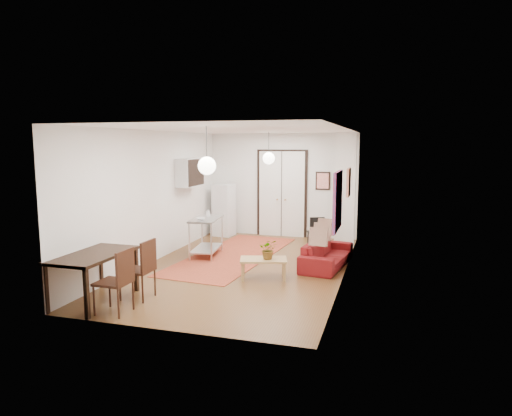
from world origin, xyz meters
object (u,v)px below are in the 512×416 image
(fridge, at_px, (224,210))
(dining_chair_near, at_px, (140,263))
(kitchen_counter, at_px, (206,232))
(dining_chair_far, at_px, (117,274))
(sofa, at_px, (327,254))
(black_side_chair, at_px, (316,229))
(dining_table, at_px, (93,259))
(coffee_table, at_px, (263,261))

(fridge, distance_m, dining_chair_near, 5.37)
(kitchen_counter, bearing_deg, dining_chair_far, -97.62)
(sofa, relative_size, black_side_chair, 2.28)
(sofa, distance_m, fridge, 4.15)
(dining_table, xyz_separation_m, black_side_chair, (2.90, 5.05, -0.26))
(black_side_chair, bearing_deg, dining_chair_near, 41.33)
(kitchen_counter, bearing_deg, dining_table, -107.49)
(kitchen_counter, xyz_separation_m, dining_chair_near, (0.02, -2.99, 0.01))
(dining_chair_far, bearing_deg, coffee_table, 143.21)
(coffee_table, relative_size, black_side_chair, 1.23)
(dining_table, height_order, black_side_chair, dining_table)
(fridge, height_order, dining_chair_far, fridge)
(sofa, height_order, coffee_table, sofa)
(coffee_table, xyz_separation_m, black_side_chair, (0.55, 3.00, 0.12))
(black_side_chair, bearing_deg, sofa, 84.24)
(coffee_table, relative_size, kitchen_counter, 0.80)
(sofa, xyz_separation_m, coffee_table, (-1.06, -1.25, 0.08))
(fridge, xyz_separation_m, dining_chair_far, (0.46, -6.05, -0.14))
(kitchen_counter, bearing_deg, coffee_table, -46.16)
(kitchen_counter, xyz_separation_m, black_side_chair, (2.32, 1.61, -0.11))
(kitchen_counter, bearing_deg, black_side_chair, 26.66)
(sofa, distance_m, black_side_chair, 1.83)
(fridge, distance_m, black_side_chair, 2.87)
(sofa, height_order, kitchen_counter, kitchen_counter)
(dining_chair_near, height_order, black_side_chair, dining_chair_near)
(coffee_table, height_order, fridge, fridge)
(sofa, xyz_separation_m, black_side_chair, (-0.51, 1.75, 0.20))
(kitchen_counter, bearing_deg, dining_chair_near, -97.53)
(kitchen_counter, height_order, dining_table, kitchen_counter)
(kitchen_counter, xyz_separation_m, fridge, (-0.44, 2.36, 0.16))
(dining_table, distance_m, dining_chair_near, 0.76)
(kitchen_counter, height_order, dining_chair_near, dining_chair_near)
(dining_table, relative_size, black_side_chair, 1.84)
(kitchen_counter, bearing_deg, sofa, -10.88)
(fridge, height_order, dining_table, fridge)
(kitchen_counter, height_order, dining_chair_far, dining_chair_far)
(dining_chair_far, xyz_separation_m, black_side_chair, (2.30, 5.30, -0.12))
(sofa, height_order, dining_chair_near, dining_chair_near)
(coffee_table, distance_m, kitchen_counter, 2.27)
(fridge, relative_size, dining_chair_far, 1.44)
(sofa, relative_size, dining_table, 1.24)
(kitchen_counter, relative_size, black_side_chair, 1.53)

